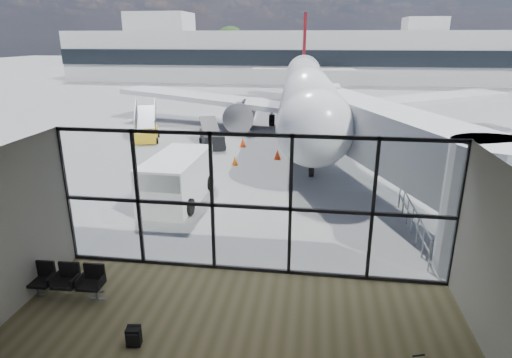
% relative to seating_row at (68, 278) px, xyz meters
% --- Properties ---
extents(ground, '(220.00, 220.00, 0.00)m').
position_rel_seating_row_xyz_m(ground, '(5.00, 42.07, -0.54)').
color(ground, slate).
rests_on(ground, ground).
extents(lounge_shell, '(12.02, 8.01, 4.51)m').
position_rel_seating_row_xyz_m(lounge_shell, '(5.00, -2.73, 2.11)').
color(lounge_shell, brown).
rests_on(lounge_shell, ground).
extents(glass_curtain_wall, '(12.10, 0.12, 4.50)m').
position_rel_seating_row_xyz_m(glass_curtain_wall, '(5.00, 2.07, 1.71)').
color(glass_curtain_wall, white).
rests_on(glass_curtain_wall, ground).
extents(jet_bridge, '(8.00, 16.50, 4.33)m').
position_rel_seating_row_xyz_m(jet_bridge, '(9.90, 9.15, 2.22)').
color(jet_bridge, '#B0B3B5').
rests_on(jet_bridge, ground).
extents(apron_railing, '(0.06, 5.46, 1.11)m').
position_rel_seating_row_xyz_m(apron_railing, '(10.60, 5.57, 0.18)').
color(apron_railing, gray).
rests_on(apron_railing, ground).
extents(far_terminal, '(80.00, 12.20, 11.00)m').
position_rel_seating_row_xyz_m(far_terminal, '(4.42, 64.04, 3.67)').
color(far_terminal, '#B6B7B2').
rests_on(far_terminal, ground).
extents(tree_0, '(4.95, 4.95, 7.12)m').
position_rel_seating_row_xyz_m(tree_0, '(-40.00, 74.07, 4.09)').
color(tree_0, '#382619').
rests_on(tree_0, ground).
extents(tree_1, '(5.61, 5.61, 8.07)m').
position_rel_seating_row_xyz_m(tree_1, '(-34.00, 74.07, 4.71)').
color(tree_1, '#382619').
rests_on(tree_1, ground).
extents(tree_2, '(6.27, 6.27, 9.03)m').
position_rel_seating_row_xyz_m(tree_2, '(-28.00, 74.07, 5.33)').
color(tree_2, '#382619').
rests_on(tree_2, ground).
extents(tree_3, '(4.95, 4.95, 7.12)m').
position_rel_seating_row_xyz_m(tree_3, '(-22.00, 74.07, 4.09)').
color(tree_3, '#382619').
rests_on(tree_3, ground).
extents(tree_4, '(5.61, 5.61, 8.07)m').
position_rel_seating_row_xyz_m(tree_4, '(-16.00, 74.07, 4.71)').
color(tree_4, '#382619').
rests_on(tree_4, ground).
extents(tree_5, '(6.27, 6.27, 9.03)m').
position_rel_seating_row_xyz_m(tree_5, '(-10.00, 74.07, 5.33)').
color(tree_5, '#382619').
rests_on(tree_5, ground).
extents(seating_row, '(2.21, 0.68, 0.98)m').
position_rel_seating_row_xyz_m(seating_row, '(0.00, 0.00, 0.00)').
color(seating_row, gray).
rests_on(seating_row, ground).
extents(backpack, '(0.37, 0.35, 0.52)m').
position_rel_seating_row_xyz_m(backpack, '(2.72, -1.78, -0.29)').
color(backpack, black).
rests_on(backpack, ground).
extents(airliner, '(32.57, 37.74, 9.72)m').
position_rel_seating_row_xyz_m(airliner, '(5.96, 26.59, 2.42)').
color(airliner, silver).
rests_on(airliner, ground).
extents(service_van, '(2.43, 4.84, 2.08)m').
position_rel_seating_row_xyz_m(service_van, '(0.77, 7.61, 0.53)').
color(service_van, white).
rests_on(service_van, ground).
extents(belt_loader, '(2.52, 3.95, 1.73)m').
position_rel_seating_row_xyz_m(belt_loader, '(-0.09, 17.78, 0.04)').
color(belt_loader, black).
rests_on(belt_loader, ground).
extents(mobile_stairs, '(2.38, 3.53, 2.28)m').
position_rel_seating_row_xyz_m(mobile_stairs, '(-5.19, 18.89, 0.00)').
color(mobile_stairs, gold).
rests_on(mobile_stairs, ground).
extents(traffic_cone_a, '(0.44, 0.44, 0.63)m').
position_rel_seating_row_xyz_m(traffic_cone_a, '(2.00, 18.07, -0.24)').
color(traffic_cone_a, '#E63E0C').
rests_on(traffic_cone_a, ground).
extents(traffic_cone_b, '(0.37, 0.37, 0.53)m').
position_rel_seating_row_xyz_m(traffic_cone_b, '(2.27, 13.71, -0.29)').
color(traffic_cone_b, orange).
rests_on(traffic_cone_b, ground).
extents(traffic_cone_c, '(0.43, 0.43, 0.61)m').
position_rel_seating_row_xyz_m(traffic_cone_c, '(4.62, 15.29, -0.25)').
color(traffic_cone_c, '#F73A0D').
rests_on(traffic_cone_c, ground).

